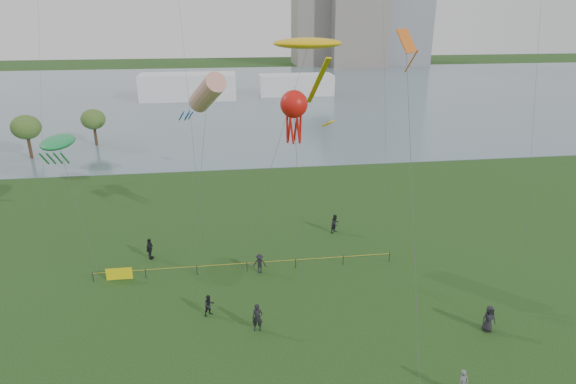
{
  "coord_description": "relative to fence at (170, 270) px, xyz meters",
  "views": [
    {
      "loc": [
        -4.24,
        -21.1,
        19.94
      ],
      "look_at": [
        0.0,
        10.0,
        8.0
      ],
      "focal_mm": 30.0,
      "sensor_mm": 36.0,
      "label": 1
    }
  ],
  "objects": [
    {
      "name": "kite_creature",
      "position": [
        -9.48,
        8.26,
        8.64
      ],
      "size": [
        5.05,
        9.39,
        9.69
      ],
      "rotation": [
        0.0,
        0.0,
        0.39
      ],
      "color": "#3F3F42"
    },
    {
      "name": "building_low",
      "position": [
        41.03,
        154.69,
        13.45
      ],
      "size": [
        16.0,
        18.0,
        28.0
      ],
      "primitive_type": "cube",
      "color": "slate",
      "rests_on": "ground_plane"
    },
    {
      "name": "spectator_b",
      "position": [
        7.13,
        -0.37,
        0.27
      ],
      "size": [
        1.16,
        0.79,
        1.66
      ],
      "primitive_type": "imported",
      "rotation": [
        0.0,
        0.0,
        -0.18
      ],
      "color": "black",
      "rests_on": "ground_plane"
    },
    {
      "name": "pavilion_right",
      "position": [
        23.03,
        84.69,
        1.95
      ],
      "size": [
        18.0,
        7.0,
        5.0
      ],
      "primitive_type": "cube",
      "color": "silver",
      "rests_on": "ground_plane"
    },
    {
      "name": "building_mid",
      "position": [
        55.03,
        148.69,
        18.45
      ],
      "size": [
        20.0,
        20.0,
        38.0
      ],
      "primitive_type": "cube",
      "color": "slate",
      "rests_on": "ground_plane"
    },
    {
      "name": "kite_windsock",
      "position": [
        3.56,
        6.29,
        12.9
      ],
      "size": [
        4.24,
        7.26,
        15.36
      ],
      "rotation": [
        0.0,
        0.0,
        0.3
      ],
      "color": "#3F3F42"
    },
    {
      "name": "spectator_d",
      "position": [
        21.47,
        -9.88,
        0.37
      ],
      "size": [
        0.92,
        0.6,
        1.86
      ],
      "primitive_type": "imported",
      "rotation": [
        0.0,
        0.0,
        -0.02
      ],
      "color": "black",
      "rests_on": "ground_plane"
    },
    {
      "name": "kite_flyer",
      "position": [
        17.04,
        -15.15,
        0.32
      ],
      "size": [
        0.74,
        0.6,
        1.75
      ],
      "primitive_type": "imported",
      "rotation": [
        0.0,
        0.0,
        0.33
      ],
      "color": "slate",
      "rests_on": "ground_plane"
    },
    {
      "name": "spectator_a",
      "position": [
        3.21,
        -5.65,
        0.23
      ],
      "size": [
        0.96,
        0.9,
        1.56
      ],
      "primitive_type": "imported",
      "rotation": [
        0.0,
        0.0,
        0.53
      ],
      "color": "black",
      "rests_on": "ground_plane"
    },
    {
      "name": "fence",
      "position": [
        0.0,
        0.0,
        0.0
      ],
      "size": [
        24.07,
        0.07,
        1.05
      ],
      "color": "black",
      "rests_on": "ground_plane"
    },
    {
      "name": "pavilion_left",
      "position": [
        -2.97,
        81.69,
        2.45
      ],
      "size": [
        22.0,
        8.0,
        6.0
      ],
      "primitive_type": "cube",
      "color": "white",
      "rests_on": "ground_plane"
    },
    {
      "name": "kite_stingray",
      "position": [
        11.53,
        3.65,
        16.88
      ],
      "size": [
        8.76,
        10.16,
        17.93
      ],
      "rotation": [
        0.0,
        0.0,
        0.31
      ],
      "color": "#3F3F42"
    },
    {
      "name": "lake",
      "position": [
        9.03,
        86.69,
        -0.53
      ],
      "size": [
        400.0,
        120.0,
        0.08
      ],
      "primitive_type": "cube",
      "color": "slate",
      "rests_on": "ground_plane"
    },
    {
      "name": "spectator_f",
      "position": [
        6.39,
        -7.78,
        0.42
      ],
      "size": [
        0.75,
        0.53,
        1.95
      ],
      "primitive_type": "imported",
      "rotation": [
        0.0,
        0.0,
        -0.09
      ],
      "color": "black",
      "rests_on": "ground_plane"
    },
    {
      "name": "kite_octopus",
      "position": [
        10.0,
        0.54,
        12.77
      ],
      "size": [
        2.05,
        3.72,
        14.45
      ],
      "rotation": [
        0.0,
        0.0,
        -0.23
      ],
      "color": "#3F3F42"
    },
    {
      "name": "spectator_c",
      "position": [
        -1.92,
        3.23,
        0.38
      ],
      "size": [
        0.75,
        1.18,
        1.87
      ],
      "primitive_type": "imported",
      "rotation": [
        0.0,
        0.0,
        1.28
      ],
      "color": "black",
      "rests_on": "ground_plane"
    },
    {
      "name": "kite_delta",
      "position": [
        14.9,
        -8.57,
        16.77
      ],
      "size": [
        2.63,
        12.12,
        18.96
      ],
      "rotation": [
        0.0,
        0.0,
        -0.04
      ],
      "color": "#3F3F42"
    },
    {
      "name": "spectator_g",
      "position": [
        14.86,
        6.2,
        0.35
      ],
      "size": [
        1.12,
        1.08,
        1.82
      ],
      "primitive_type": "imported",
      "rotation": [
        0.0,
        0.0,
        0.64
      ],
      "color": "black",
      "rests_on": "ground_plane"
    }
  ]
}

